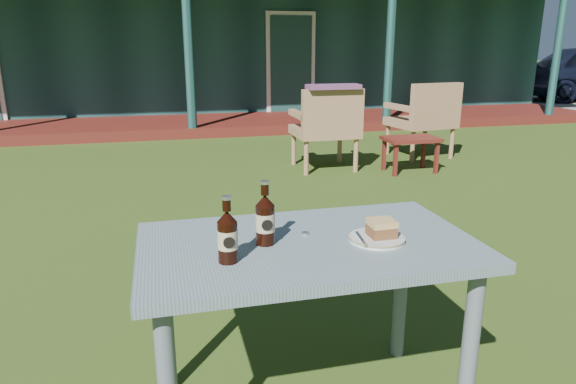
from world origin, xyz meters
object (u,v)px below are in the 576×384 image
object	(u,v)px
armchair_right	(425,116)
side_table	(411,142)
cake_slice	(382,228)
cola_bottle_near	(265,219)
cola_bottle_far	(228,236)
cafe_table	(308,267)
plate	(377,238)
armchair_left	(327,124)

from	to	relation	value
armchair_right	side_table	size ratio (longest dim) A/B	1.59
cake_slice	cola_bottle_near	size ratio (longest dim) A/B	0.40
cake_slice	cola_bottle_far	size ratio (longest dim) A/B	0.41
cafe_table	side_table	size ratio (longest dim) A/B	2.00
plate	cola_bottle_near	xyz separation A→B (m)	(-0.40, 0.06, 0.08)
armchair_right	side_table	bearing A→B (deg)	-128.41
plate	cola_bottle_near	world-z (taller)	cola_bottle_near
plate	cola_bottle_far	bearing A→B (deg)	-173.82
cake_slice	armchair_left	size ratio (longest dim) A/B	0.10
cake_slice	armchair_left	xyz separation A→B (m)	(1.09, 3.93, -0.24)
cafe_table	cola_bottle_near	size ratio (longest dim) A/B	5.20
cafe_table	plate	size ratio (longest dim) A/B	5.88
cake_slice	cola_bottle_near	bearing A→B (deg)	171.31
cafe_table	side_table	bearing A→B (deg)	57.70
cafe_table	armchair_right	bearing A→B (deg)	56.68
side_table	cola_bottle_near	bearing A→B (deg)	-124.14
plate	armchair_right	world-z (taller)	armchair_right
cake_slice	armchair_left	world-z (taller)	armchair_left
side_table	cafe_table	bearing A→B (deg)	-122.30
cola_bottle_near	armchair_right	xyz separation A→B (m)	(2.92, 4.20, -0.28)
cafe_table	cola_bottle_far	world-z (taller)	cola_bottle_far
cake_slice	cola_bottle_far	world-z (taller)	cola_bottle_far
cafe_table	plate	bearing A→B (deg)	-12.36
plate	cola_bottle_near	bearing A→B (deg)	170.69
plate	armchair_left	world-z (taller)	armchair_left
armchair_left	armchair_right	size ratio (longest dim) A/B	0.98
cola_bottle_near	armchair_right	distance (m)	5.12
cola_bottle_far	armchair_left	size ratio (longest dim) A/B	0.24
plate	armchair_right	distance (m)	4.96
cafe_table	armchair_left	size ratio (longest dim) A/B	1.28
plate	cola_bottle_near	distance (m)	0.41
cafe_table	cola_bottle_far	distance (m)	0.37
armchair_right	cola_bottle_far	bearing A→B (deg)	-125.39
cafe_table	cola_bottle_far	size ratio (longest dim) A/B	5.40
plate	cake_slice	size ratio (longest dim) A/B	2.22
plate	cake_slice	xyz separation A→B (m)	(0.02, 0.00, 0.04)
armchair_right	armchair_left	bearing A→B (deg)	-166.70
armchair_right	cola_bottle_near	bearing A→B (deg)	-124.84
cola_bottle_near	armchair_left	xyz separation A→B (m)	(1.51, 3.86, -0.28)
cake_slice	side_table	xyz separation A→B (m)	(1.98, 3.60, -0.42)
cafe_table	side_table	xyz separation A→B (m)	(2.24, 3.55, -0.28)
cafe_table	armchair_left	bearing A→B (deg)	70.76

